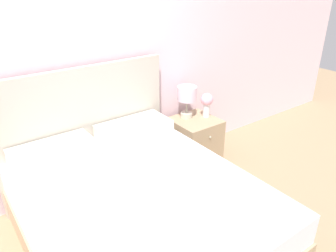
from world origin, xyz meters
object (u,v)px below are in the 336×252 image
Objects in this scene: table_lamp at (187,96)px; flower_vase at (207,102)px; nightstand at (195,141)px; bed at (136,208)px.

flower_vase is (0.19, -0.11, -0.07)m from table_lamp.
table_lamp is at bearing 148.61° from flower_vase.
nightstand is 1.47× the size of table_lamp.
nightstand is 0.46m from flower_vase.
nightstand is at bearing 176.88° from flower_vase.
table_lamp is at bearing 34.08° from bed.
nightstand is (1.15, 0.64, -0.04)m from bed.
bed reaches higher than table_lamp.
bed reaches higher than flower_vase.
bed is 3.76× the size of nightstand.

